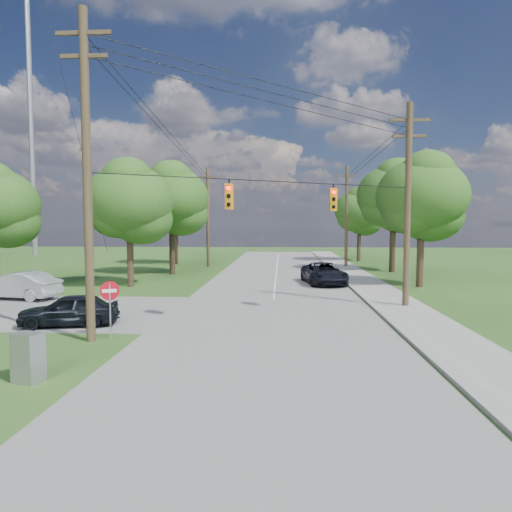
# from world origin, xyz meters

# --- Properties ---
(ground) EXTENTS (140.00, 140.00, 0.00)m
(ground) POSITION_xyz_m (0.00, 0.00, 0.00)
(ground) COLOR #294C19
(ground) RESTS_ON ground
(main_road) EXTENTS (10.00, 100.00, 0.03)m
(main_road) POSITION_xyz_m (2.00, 5.00, 0.01)
(main_road) COLOR gray
(main_road) RESTS_ON ground
(sidewalk_east) EXTENTS (2.60, 100.00, 0.12)m
(sidewalk_east) POSITION_xyz_m (8.70, 5.00, 0.06)
(sidewalk_east) COLOR #A3A098
(sidewalk_east) RESTS_ON ground
(pole_sw) EXTENTS (2.00, 0.32, 12.00)m
(pole_sw) POSITION_xyz_m (-4.60, 0.40, 6.23)
(pole_sw) COLOR #4D3E27
(pole_sw) RESTS_ON ground
(pole_ne) EXTENTS (2.00, 0.32, 10.50)m
(pole_ne) POSITION_xyz_m (8.90, 8.00, 5.47)
(pole_ne) COLOR #4D3E27
(pole_ne) RESTS_ON ground
(pole_north_e) EXTENTS (2.00, 0.32, 10.00)m
(pole_north_e) POSITION_xyz_m (8.90, 30.00, 5.13)
(pole_north_e) COLOR #4D3E27
(pole_north_e) RESTS_ON ground
(pole_north_w) EXTENTS (2.00, 0.32, 10.00)m
(pole_north_w) POSITION_xyz_m (-5.00, 30.00, 5.13)
(pole_north_w) COLOR #4D3E27
(pole_north_w) RESTS_ON ground
(power_lines) EXTENTS (13.93, 29.62, 4.93)m
(power_lines) POSITION_xyz_m (1.50, 11.54, 9.15)
(power_lines) COLOR black
(power_lines) RESTS_ON ground
(traffic_signals) EXTENTS (4.91, 3.27, 1.05)m
(traffic_signals) POSITION_xyz_m (2.55, 4.43, 5.50)
(traffic_signals) COLOR orange
(traffic_signals) RESTS_ON ground
(radio_mast) EXTENTS (0.70, 0.70, 45.00)m
(radio_mast) POSITION_xyz_m (-32.00, 46.00, 22.50)
(radio_mast) COLOR #939699
(radio_mast) RESTS_ON ground
(tree_w_near) EXTENTS (6.00, 6.00, 8.40)m
(tree_w_near) POSITION_xyz_m (-8.00, 15.00, 5.92)
(tree_w_near) COLOR #443122
(tree_w_near) RESTS_ON ground
(tree_w_mid) EXTENTS (6.40, 6.40, 9.22)m
(tree_w_mid) POSITION_xyz_m (-7.00, 23.00, 6.58)
(tree_w_mid) COLOR #443122
(tree_w_mid) RESTS_ON ground
(tree_w_far) EXTENTS (6.00, 6.00, 8.73)m
(tree_w_far) POSITION_xyz_m (-9.00, 33.00, 6.25)
(tree_w_far) COLOR #443122
(tree_w_far) RESTS_ON ground
(tree_e_near) EXTENTS (6.20, 6.20, 8.81)m
(tree_e_near) POSITION_xyz_m (12.00, 16.00, 6.25)
(tree_e_near) COLOR #443122
(tree_e_near) RESTS_ON ground
(tree_e_mid) EXTENTS (6.60, 6.60, 9.64)m
(tree_e_mid) POSITION_xyz_m (12.50, 26.00, 6.91)
(tree_e_mid) COLOR #443122
(tree_e_mid) RESTS_ON ground
(tree_e_far) EXTENTS (5.80, 5.80, 8.32)m
(tree_e_far) POSITION_xyz_m (11.50, 38.00, 5.92)
(tree_e_far) COLOR #443122
(tree_e_far) RESTS_ON ground
(car_cross_dark) EXTENTS (4.28, 2.43, 1.37)m
(car_cross_dark) POSITION_xyz_m (-6.51, 2.70, 0.72)
(car_cross_dark) COLOR black
(car_cross_dark) RESTS_ON cross_road
(car_cross_silver) EXTENTS (5.02, 2.73, 1.57)m
(car_cross_silver) POSITION_xyz_m (-12.58, 9.30, 0.82)
(car_cross_silver) COLOR #B7BBBF
(car_cross_silver) RESTS_ON cross_road
(car_main_north) EXTENTS (3.30, 5.84, 1.54)m
(car_main_north) POSITION_xyz_m (5.50, 16.99, 0.80)
(car_main_north) COLOR black
(car_main_north) RESTS_ON main_road
(control_cabinet) EXTENTS (0.89, 0.76, 1.37)m
(control_cabinet) POSITION_xyz_m (-4.48, -4.00, 0.68)
(control_cabinet) COLOR #939699
(control_cabinet) RESTS_ON ground
(do_not_enter_sign) EXTENTS (0.70, 0.29, 2.19)m
(do_not_enter_sign) POSITION_xyz_m (-4.02, 0.81, 1.61)
(do_not_enter_sign) COLOR #939699
(do_not_enter_sign) RESTS_ON ground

